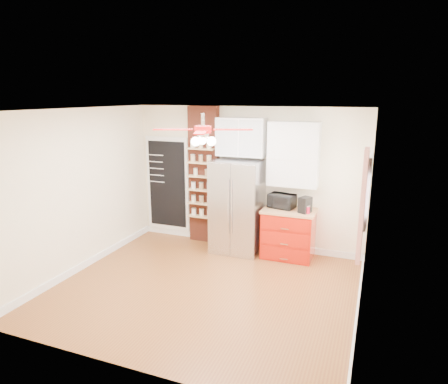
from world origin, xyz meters
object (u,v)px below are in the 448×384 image
at_px(ceiling_fan, 203,130).
at_px(coffee_maker, 305,205).
at_px(fridge, 237,206).
at_px(red_cabinet, 288,233).
at_px(pantry_jar_oats, 196,172).
at_px(toaster_oven, 282,201).
at_px(canister_left, 307,210).

height_order(ceiling_fan, coffee_maker, ceiling_fan).
xyz_separation_m(fridge, red_cabinet, (0.97, 0.05, -0.42)).
height_order(ceiling_fan, pantry_jar_oats, ceiling_fan).
bearing_deg(fridge, coffee_maker, -1.01).
height_order(fridge, toaster_oven, fridge).
bearing_deg(toaster_oven, red_cabinet, -12.64).
bearing_deg(canister_left, ceiling_fan, -128.82).
bearing_deg(coffee_maker, toaster_oven, -173.96).
bearing_deg(toaster_oven, pantry_jar_oats, -169.17).
xyz_separation_m(canister_left, pantry_jar_oats, (-2.23, 0.22, 0.48)).
relative_size(toaster_oven, coffee_maker, 1.66).
relative_size(ceiling_fan, pantry_jar_oats, 10.55).
xyz_separation_m(fridge, pantry_jar_oats, (-0.92, 0.15, 0.56)).
bearing_deg(coffee_maker, fridge, -157.04).
bearing_deg(toaster_oven, ceiling_fan, -101.66).
xyz_separation_m(red_cabinet, toaster_oven, (-0.16, 0.07, 0.58)).
bearing_deg(pantry_jar_oats, toaster_oven, -0.90).
bearing_deg(canister_left, fridge, 177.03).
relative_size(red_cabinet, pantry_jar_oats, 7.08).
bearing_deg(coffee_maker, ceiling_fan, -102.94).
distance_m(fridge, canister_left, 1.31).
relative_size(fridge, red_cabinet, 1.86).
bearing_deg(ceiling_fan, coffee_maker, 53.09).
bearing_deg(canister_left, coffee_maker, 137.34).
bearing_deg(fridge, canister_left, -2.97).
height_order(toaster_oven, coffee_maker, coffee_maker).
height_order(fridge, red_cabinet, fridge).
relative_size(red_cabinet, toaster_oven, 2.04).
height_order(coffee_maker, pantry_jar_oats, pantry_jar_oats).
relative_size(fridge, toaster_oven, 3.80).
relative_size(coffee_maker, pantry_jar_oats, 2.09).
distance_m(red_cabinet, coffee_maker, 0.66).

